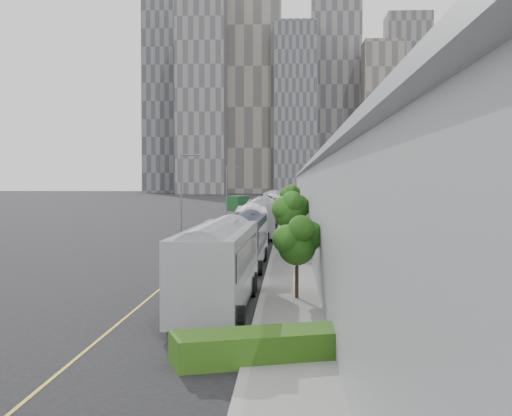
# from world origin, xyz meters

# --- Properties ---
(ground) EXTENTS (800.00, 800.00, 0.00)m
(ground) POSITION_xyz_m (0.00, 0.00, 0.00)
(ground) COLOR black
(ground) RESTS_ON ground
(sidewalk) EXTENTS (10.00, 170.00, 0.12)m
(sidewalk) POSITION_xyz_m (9.00, 55.00, 0.06)
(sidewalk) COLOR gray
(sidewalk) RESTS_ON ground
(lane_line) EXTENTS (0.12, 160.00, 0.02)m
(lane_line) POSITION_xyz_m (-1.50, 55.00, 0.01)
(lane_line) COLOR gold
(lane_line) RESTS_ON ground
(depot) EXTENTS (12.45, 160.40, 7.20)m
(depot) POSITION_xyz_m (12.99, 55.00, 3.51)
(depot) COLOR gray
(depot) RESTS_ON ground
(skyline) EXTENTS (145.00, 64.00, 120.00)m
(skyline) POSITION_xyz_m (-2.90, 324.16, 50.85)
(skyline) COLOR slate
(skyline) RESTS_ON ground
(bus_0) EXTENTS (3.02, 13.66, 3.98)m
(bus_0) POSITION_xyz_m (2.27, 4.76, 1.68)
(bus_0) COLOR #95979E
(bus_0) RESTS_ON ground
(bus_1) EXTENTS (2.80, 12.52, 3.65)m
(bus_1) POSITION_xyz_m (2.43, 20.88, 1.54)
(bus_1) COLOR black
(bus_1) RESTS_ON ground
(bus_2) EXTENTS (3.25, 12.95, 3.75)m
(bus_2) POSITION_xyz_m (2.13, 35.11, 1.58)
(bus_2) COLOR white
(bus_2) RESTS_ON ground
(bus_3) EXTENTS (3.29, 14.01, 4.07)m
(bus_3) POSITION_xyz_m (2.49, 46.98, 1.72)
(bus_3) COLOR gray
(bus_3) RESTS_ON ground
(bus_4) EXTENTS (2.90, 13.04, 3.80)m
(bus_4) POSITION_xyz_m (2.11, 62.06, 1.61)
(bus_4) COLOR #B9B9C4
(bus_4) RESTS_ON ground
(bus_5) EXTENTS (3.14, 12.47, 3.61)m
(bus_5) POSITION_xyz_m (1.83, 75.88, 1.52)
(bus_5) COLOR black
(bus_5) RESTS_ON ground
(bus_6) EXTENTS (2.88, 12.27, 3.56)m
(bus_6) POSITION_xyz_m (2.62, 90.12, 1.50)
(bus_6) COLOR white
(bus_6) RESTS_ON ground
(bus_7) EXTENTS (3.60, 12.65, 3.65)m
(bus_7) POSITION_xyz_m (2.64, 102.45, 1.54)
(bus_7) COLOR gray
(bus_7) RESTS_ON ground
(bus_8) EXTENTS (3.43, 13.38, 3.87)m
(bus_8) POSITION_xyz_m (1.96, 118.74, 1.63)
(bus_8) COLOR #ACADB7
(bus_8) RESTS_ON ground
(tree_0) EXTENTS (1.86, 1.86, 3.87)m
(tree_0) POSITION_xyz_m (5.87, 7.31, 2.92)
(tree_0) COLOR black
(tree_0) RESTS_ON ground
(tree_1) EXTENTS (2.54, 2.54, 4.94)m
(tree_1) POSITION_xyz_m (5.50, 29.30, 3.66)
(tree_1) COLOR black
(tree_1) RESTS_ON ground
(tree_2) EXTENTS (2.81, 2.81, 4.61)m
(tree_2) POSITION_xyz_m (5.40, 52.55, 3.20)
(tree_2) COLOR black
(tree_2) RESTS_ON ground
(tree_3) EXTENTS (2.65, 2.65, 5.27)m
(tree_3) POSITION_xyz_m (5.48, 80.92, 3.94)
(tree_3) COLOR black
(tree_3) RESTS_ON ground
(tree_4) EXTENTS (1.83, 1.83, 4.24)m
(tree_4) POSITION_xyz_m (5.89, 105.74, 3.29)
(tree_4) COLOR black
(tree_4) RESTS_ON ground
(street_lamp_near) EXTENTS (2.04, 0.22, 8.52)m
(street_lamp_near) POSITION_xyz_m (-4.96, 41.91, 4.94)
(street_lamp_near) COLOR #59595E
(street_lamp_near) RESTS_ON ground
(street_lamp_far) EXTENTS (2.04, 0.22, 8.46)m
(street_lamp_far) POSITION_xyz_m (-4.95, 91.70, 4.91)
(street_lamp_far) COLOR #59595E
(street_lamp_far) RESTS_ON ground
(shipping_container) EXTENTS (4.27, 6.25, 2.93)m
(shipping_container) POSITION_xyz_m (-4.81, 114.79, 1.47)
(shipping_container) COLOR #14431B
(shipping_container) RESTS_ON ground
(suv) EXTENTS (3.94, 5.55, 1.40)m
(suv) POSITION_xyz_m (-3.69, 130.28, 0.70)
(suv) COLOR black
(suv) RESTS_ON ground
(hedge) EXTENTS (6.05, 3.74, 0.99)m
(hedge) POSITION_xyz_m (4.56, -4.57, 0.49)
(hedge) COLOR #2D5715
(hedge) RESTS_ON ground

